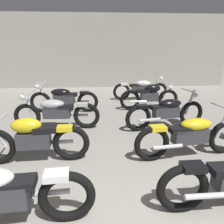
# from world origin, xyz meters

# --- Properties ---
(back_wall) EXTENTS (12.84, 0.24, 3.60)m
(back_wall) POSITION_xyz_m (0.00, 9.81, 1.80)
(back_wall) COLOR #9E998E
(back_wall) RESTS_ON ground
(motorcycle_left_row_1) EXTENTS (1.97, 0.48, 0.88)m
(motorcycle_left_row_1) POSITION_xyz_m (-1.49, 2.23, 0.46)
(motorcycle_left_row_1) COLOR black
(motorcycle_left_row_1) RESTS_ON ground
(motorcycle_left_row_2) EXTENTS (2.17, 0.68, 0.97)m
(motorcycle_left_row_2) POSITION_xyz_m (-1.38, 3.89, 0.45)
(motorcycle_left_row_2) COLOR black
(motorcycle_left_row_2) RESTS_ON ground
(motorcycle_left_row_3) EXTENTS (2.17, 0.68, 0.97)m
(motorcycle_left_row_3) POSITION_xyz_m (-1.41, 5.34, 0.45)
(motorcycle_left_row_3) COLOR black
(motorcycle_left_row_3) RESTS_ON ground
(motorcycle_right_row_1) EXTENTS (2.17, 0.68, 0.97)m
(motorcycle_right_row_1) POSITION_xyz_m (1.39, 2.22, 0.45)
(motorcycle_right_row_1) COLOR black
(motorcycle_right_row_1) RESTS_ON ground
(motorcycle_right_row_2) EXTENTS (2.15, 0.77, 0.97)m
(motorcycle_right_row_2) POSITION_xyz_m (1.41, 3.71, 0.45)
(motorcycle_right_row_2) COLOR black
(motorcycle_right_row_2) RESTS_ON ground
(motorcycle_right_row_3) EXTENTS (1.97, 0.48, 0.88)m
(motorcycle_right_row_3) POSITION_xyz_m (1.40, 5.44, 0.46)
(motorcycle_right_row_3) COLOR black
(motorcycle_right_row_3) RESTS_ON ground
(motorcycle_right_row_4) EXTENTS (2.17, 0.68, 0.97)m
(motorcycle_right_row_4) POSITION_xyz_m (1.38, 6.81, 0.45)
(motorcycle_right_row_4) COLOR black
(motorcycle_right_row_4) RESTS_ON ground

